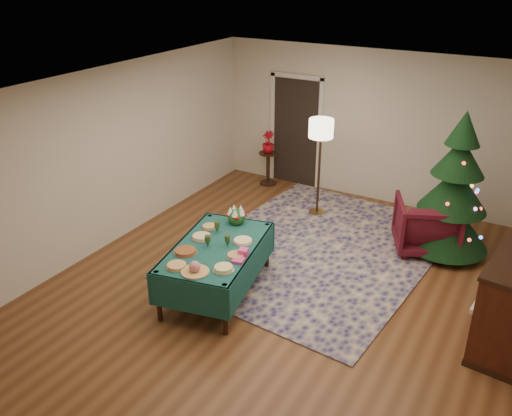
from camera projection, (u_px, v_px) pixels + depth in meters
The scene contains 24 objects.
room_shell at pixel (289, 198), 6.77m from camera, with size 7.00×7.00×7.00m.
doorway at pixel (296, 129), 10.34m from camera, with size 1.08×0.04×2.16m.
rug at pixel (318, 249), 8.32m from camera, with size 3.20×4.20×0.02m, color #17154F.
buffet_table at pixel (216, 255), 7.05m from camera, with size 1.37×1.96×0.70m.
platter_0 at pixel (177, 266), 6.51m from camera, with size 0.27×0.27×0.04m.
platter_1 at pixel (195, 268), 6.38m from camera, with size 0.35×0.35×0.15m.
platter_2 at pixel (224, 269), 6.43m from camera, with size 0.26×0.26×0.06m.
platter_3 at pixel (185, 251), 6.82m from camera, with size 0.31×0.31×0.05m.
platter_4 at pixel (236, 255), 6.74m from camera, with size 0.24×0.24×0.04m.
platter_5 at pixel (202, 237), 7.17m from camera, with size 0.28×0.28×0.05m.
platter_6 at pixel (243, 241), 7.08m from camera, with size 0.28×0.28×0.04m.
platter_7 at pixel (209, 227), 7.45m from camera, with size 0.22×0.22×0.04m.
goblet_0 at pixel (217, 227), 7.30m from camera, with size 0.07×0.07×0.16m.
goblet_1 at pixel (228, 240), 6.95m from camera, with size 0.07×0.07×0.16m.
goblet_2 at pixel (208, 241), 6.94m from camera, with size 0.07×0.07×0.16m.
napkin_stack at pixel (238, 260), 6.63m from camera, with size 0.14×0.14×0.04m, color #D23A83.
gift_box at pixel (243, 252), 6.75m from camera, with size 0.11×0.11×0.09m, color #E33F8F.
centerpiece at pixel (236, 216), 7.53m from camera, with size 0.25×0.25×0.29m.
armchair at pixel (427, 223), 8.14m from camera, with size 0.88×0.83×0.91m, color #50111D.
floor_lamp at pixel (321, 134), 8.91m from camera, with size 0.41×0.41×1.69m.
side_table at pixel (268, 169), 10.60m from camera, with size 0.36×0.36×0.65m.
potted_plant at pixel (268, 147), 10.41m from camera, with size 0.24×0.42×0.24m, color #AA0C17.
christmas_tree at pixel (454, 192), 7.86m from camera, with size 1.26×1.26×2.20m.
piano at pixel (512, 304), 6.06m from camera, with size 0.75×1.37×1.14m.
Camera 1 is at (2.72, -5.58, 4.10)m, focal length 38.00 mm.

